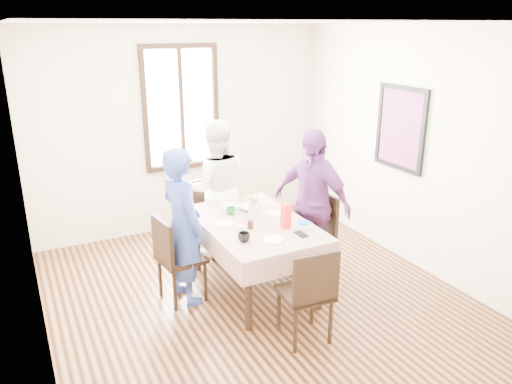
% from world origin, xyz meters
% --- Properties ---
extents(ground, '(4.50, 4.50, 0.00)m').
position_xyz_m(ground, '(0.00, 0.00, 0.00)').
color(ground, black).
rests_on(ground, ground).
extents(back_wall, '(4.00, 0.00, 4.00)m').
position_xyz_m(back_wall, '(0.00, 2.25, 1.35)').
color(back_wall, beige).
rests_on(back_wall, ground).
extents(right_wall, '(0.00, 4.50, 4.50)m').
position_xyz_m(right_wall, '(2.00, 0.00, 1.35)').
color(right_wall, beige).
rests_on(right_wall, ground).
extents(window_frame, '(1.02, 0.06, 1.62)m').
position_xyz_m(window_frame, '(0.00, 2.23, 1.65)').
color(window_frame, black).
rests_on(window_frame, back_wall).
extents(window_pane, '(0.90, 0.02, 1.50)m').
position_xyz_m(window_pane, '(0.00, 2.24, 1.65)').
color(window_pane, white).
rests_on(window_pane, back_wall).
extents(art_poster, '(0.04, 0.76, 0.96)m').
position_xyz_m(art_poster, '(1.98, 0.30, 1.55)').
color(art_poster, red).
rests_on(art_poster, right_wall).
extents(dining_table, '(0.90, 1.45, 0.75)m').
position_xyz_m(dining_table, '(0.06, 0.25, 0.38)').
color(dining_table, black).
rests_on(dining_table, ground).
extents(tablecloth, '(1.02, 1.57, 0.01)m').
position_xyz_m(tablecloth, '(0.06, 0.25, 0.76)').
color(tablecloth, '#5A1409').
rests_on(tablecloth, dining_table).
extents(chair_left, '(0.47, 0.47, 0.91)m').
position_xyz_m(chair_left, '(-0.68, 0.39, 0.46)').
color(chair_left, black).
rests_on(chair_left, ground).
extents(chair_right, '(0.44, 0.44, 0.91)m').
position_xyz_m(chair_right, '(0.81, 0.30, 0.46)').
color(chair_right, black).
rests_on(chair_right, ground).
extents(chair_far, '(0.47, 0.47, 0.91)m').
position_xyz_m(chair_far, '(0.06, 1.25, 0.46)').
color(chair_far, black).
rests_on(chair_far, ground).
extents(chair_near, '(0.46, 0.46, 0.91)m').
position_xyz_m(chair_near, '(0.06, -0.74, 0.46)').
color(chair_near, black).
rests_on(chair_near, ground).
extents(person_left, '(0.49, 0.65, 1.60)m').
position_xyz_m(person_left, '(-0.66, 0.39, 0.80)').
color(person_left, '#304599').
rests_on(person_left, ground).
extents(person_far, '(0.93, 0.80, 1.66)m').
position_xyz_m(person_far, '(0.06, 1.23, 0.83)').
color(person_far, white).
rests_on(person_far, ground).
extents(person_right, '(0.74, 1.05, 1.66)m').
position_xyz_m(person_right, '(0.79, 0.30, 0.83)').
color(person_right, '#6D347A').
rests_on(person_right, ground).
extents(mug_black, '(0.15, 0.15, 0.09)m').
position_xyz_m(mug_black, '(-0.24, -0.14, 0.81)').
color(mug_black, black).
rests_on(mug_black, tablecloth).
extents(mug_flag, '(0.13, 0.13, 0.08)m').
position_xyz_m(mug_flag, '(0.38, 0.18, 0.80)').
color(mug_flag, red).
rests_on(mug_flag, tablecloth).
extents(mug_green, '(0.14, 0.14, 0.08)m').
position_xyz_m(mug_green, '(-0.06, 0.56, 0.80)').
color(mug_green, '#0C7226').
rests_on(mug_green, tablecloth).
extents(serving_bowl, '(0.22, 0.22, 0.05)m').
position_xyz_m(serving_bowl, '(0.16, 0.59, 0.79)').
color(serving_bowl, white).
rests_on(serving_bowl, tablecloth).
extents(juice_carton, '(0.08, 0.08, 0.25)m').
position_xyz_m(juice_carton, '(0.28, -0.03, 0.89)').
color(juice_carton, red).
rests_on(juice_carton, tablecloth).
extents(butter_tub, '(0.12, 0.12, 0.06)m').
position_xyz_m(butter_tub, '(0.42, -0.14, 0.79)').
color(butter_tub, white).
rests_on(butter_tub, tablecloth).
extents(jam_jar, '(0.06, 0.06, 0.08)m').
position_xyz_m(jam_jar, '(-0.05, 0.11, 0.80)').
color(jam_jar, black).
rests_on(jam_jar, tablecloth).
extents(drinking_glass, '(0.06, 0.06, 0.09)m').
position_xyz_m(drinking_glass, '(-0.19, 0.03, 0.81)').
color(drinking_glass, silver).
rests_on(drinking_glass, tablecloth).
extents(smartphone, '(0.08, 0.16, 0.01)m').
position_xyz_m(smartphone, '(0.32, -0.25, 0.77)').
color(smartphone, black).
rests_on(smartphone, tablecloth).
extents(flower_vase, '(0.08, 0.08, 0.16)m').
position_xyz_m(flower_vase, '(0.08, 0.32, 0.84)').
color(flower_vase, silver).
rests_on(flower_vase, tablecloth).
extents(plate_left, '(0.20, 0.20, 0.01)m').
position_xyz_m(plate_left, '(-0.24, 0.34, 0.77)').
color(plate_left, white).
rests_on(plate_left, tablecloth).
extents(plate_right, '(0.20, 0.20, 0.01)m').
position_xyz_m(plate_right, '(0.38, 0.34, 0.77)').
color(plate_right, white).
rests_on(plate_right, tablecloth).
extents(plate_far, '(0.20, 0.20, 0.01)m').
position_xyz_m(plate_far, '(0.04, 0.79, 0.77)').
color(plate_far, white).
rests_on(plate_far, tablecloth).
extents(plate_near, '(0.20, 0.20, 0.01)m').
position_xyz_m(plate_near, '(0.02, -0.24, 0.77)').
color(plate_near, white).
rests_on(plate_near, tablecloth).
extents(butter_lid, '(0.12, 0.12, 0.01)m').
position_xyz_m(butter_lid, '(0.42, -0.14, 0.83)').
color(butter_lid, blue).
rests_on(butter_lid, butter_tub).
extents(flower_bunch, '(0.09, 0.09, 0.10)m').
position_xyz_m(flower_bunch, '(0.08, 0.32, 0.97)').
color(flower_bunch, yellow).
rests_on(flower_bunch, flower_vase).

